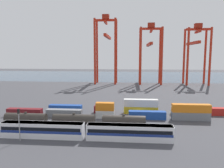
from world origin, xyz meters
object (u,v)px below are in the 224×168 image
shipping_container_1 (64,113)px  gantry_crane_east (196,48)px  passenger_train (85,130)px  shipping_container_9 (141,110)px  shipping_container_2 (105,114)px  freight_tank_row (74,121)px  gantry_crane_west (106,43)px  signal_mast (19,120)px  gantry_crane_central (150,48)px

shipping_container_1 → gantry_crane_east: (68.48, 92.30, 24.40)m
passenger_train → shipping_container_1: passenger_train is taller
shipping_container_9 → gantry_crane_east: gantry_crane_east is taller
shipping_container_1 → shipping_container_2: 13.97m
freight_tank_row → gantry_crane_west: 107.46m
signal_mast → shipping_container_1: (4.54, 21.58, -3.86)m
freight_tank_row → signal_mast: size_ratio=5.09×
gantry_crane_central → shipping_container_1: bearing=-111.3°
passenger_train → shipping_container_1: size_ratio=3.57×
shipping_container_9 → gantry_crane_east: bearing=63.7°
signal_mast → gantry_crane_east: size_ratio=0.19×
signal_mast → gantry_crane_east: (73.02, 113.88, 20.54)m
shipping_container_1 → shipping_container_9: (26.11, 6.61, 0.00)m
freight_tank_row → shipping_container_1: 12.87m
passenger_train → gantry_crane_west: size_ratio=0.87×
passenger_train → gantry_crane_central: bearing=77.4°
freight_tank_row → gantry_crane_central: bearing=74.0°
gantry_crane_west → passenger_train: bearing=-86.3°
gantry_crane_west → gantry_crane_central: (32.19, 0.39, -3.79)m
shipping_container_1 → gantry_crane_west: 96.99m
freight_tank_row → shipping_container_2: 13.58m
passenger_train → gantry_crane_west: 115.16m
gantry_crane_central → gantry_crane_east: (32.19, -0.73, -0.20)m
passenger_train → shipping_container_9: size_ratio=3.57×
passenger_train → gantry_crane_west: gantry_crane_west is taller
shipping_container_2 → gantry_crane_east: bearing=59.4°
passenger_train → gantry_crane_central: (25.05, 111.98, 23.75)m
gantry_crane_east → shipping_container_9: bearing=-116.3°
passenger_train → shipping_container_2: 19.16m
gantry_crane_west → shipping_container_2: bearing=-83.9°
passenger_train → freight_tank_row: (-4.92, 7.76, -0.03)m
shipping_container_1 → shipping_container_9: same height
shipping_container_9 → gantry_crane_central: size_ratio=0.28×
freight_tank_row → shipping_container_9: (19.79, 17.80, -0.81)m
signal_mast → shipping_container_9: size_ratio=0.66×
passenger_train → gantry_crane_east: 127.31m
freight_tank_row → signal_mast: signal_mast is taller
shipping_container_1 → gantry_crane_west: gantry_crane_west is taller
shipping_container_2 → gantry_crane_central: (22.32, 93.03, 24.60)m
gantry_crane_east → gantry_crane_west: bearing=179.7°
shipping_container_2 → shipping_container_9: (12.14, 6.61, 0.00)m
shipping_container_2 → gantry_crane_central: bearing=76.5°
freight_tank_row → gantry_crane_east: bearing=59.0°
signal_mast → gantry_crane_central: bearing=70.4°
signal_mast → gantry_crane_central: 123.42m
passenger_train → gantry_crane_west: (-7.14, 111.59, 27.55)m
freight_tank_row → gantry_crane_west: size_ratio=0.82×
shipping_container_2 → gantry_crane_west: bearing=96.1°
shipping_container_2 → gantry_crane_east: gantry_crane_east is taller
passenger_train → signal_mast: bearing=-170.5°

